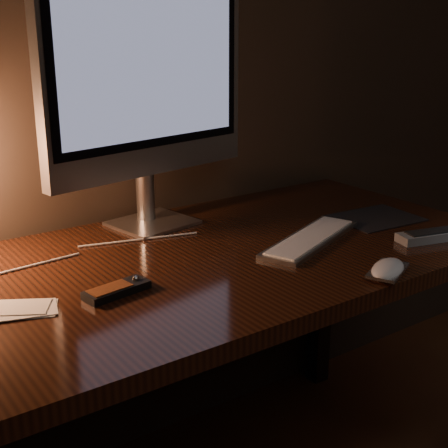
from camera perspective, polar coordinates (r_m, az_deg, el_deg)
desk at (r=1.55m, az=-4.44°, el=-6.81°), size 1.60×0.75×0.75m
monitor at (r=1.61m, az=-6.92°, el=12.97°), size 0.61×0.21×0.65m
keyboard at (r=1.57m, az=7.91°, el=-1.32°), size 0.38×0.23×0.01m
mousepad at (r=1.79m, az=13.71°, el=0.55°), size 0.24×0.20×0.00m
mouse at (r=1.39m, az=14.73°, el=-4.18°), size 0.13×0.11×0.02m
media_remote at (r=1.27m, az=-9.78°, el=-5.93°), size 0.14×0.07×0.03m
tv_remote at (r=1.65m, az=18.90°, el=-0.93°), size 0.22×0.11×0.03m
papers at (r=1.25m, az=-17.80°, el=-7.42°), size 0.14×0.12×0.01m
cable at (r=1.49m, az=-12.88°, el=-2.82°), size 0.62×0.08×0.01m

